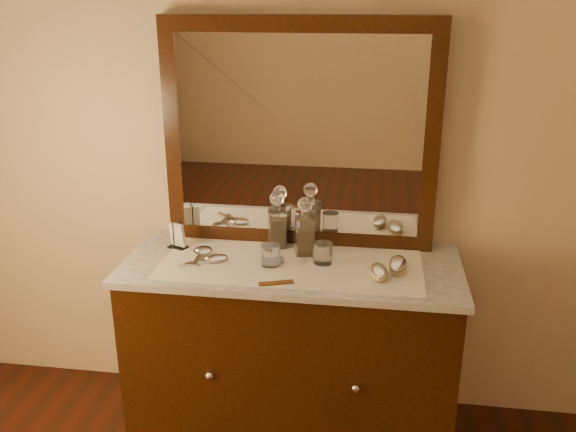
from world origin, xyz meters
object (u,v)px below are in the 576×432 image
(brush_far, at_px, (398,265))
(hand_mirror_outer, at_px, (202,252))
(mirror_frame, at_px, (299,135))
(comb, at_px, (276,283))
(decanter_left, at_px, (277,226))
(hand_mirror_inner, at_px, (212,259))
(brush_near, at_px, (379,272))
(pin_dish, at_px, (274,260))
(decanter_right, at_px, (305,232))
(dresser_cabinet, at_px, (291,352))
(napkin_rack, at_px, (178,237))

(brush_far, distance_m, hand_mirror_outer, 0.85)
(mirror_frame, bearing_deg, comb, -93.89)
(decanter_left, bearing_deg, hand_mirror_inner, -141.48)
(mirror_frame, bearing_deg, brush_near, -41.76)
(comb, bearing_deg, hand_mirror_outer, 127.48)
(pin_dish, xyz_separation_m, decanter_right, (0.12, 0.10, 0.09))
(brush_near, relative_size, hand_mirror_outer, 0.69)
(brush_far, bearing_deg, decanter_left, 161.94)
(decanter_left, distance_m, brush_far, 0.57)
(dresser_cabinet, bearing_deg, brush_near, -13.01)
(comb, xyz_separation_m, brush_near, (0.40, 0.13, 0.02))
(pin_dish, relative_size, comb, 0.61)
(dresser_cabinet, bearing_deg, pin_dish, -175.50)
(pin_dish, relative_size, brush_far, 0.52)
(decanter_left, xyz_separation_m, hand_mirror_outer, (-0.31, -0.13, -0.09))
(napkin_rack, height_order, decanter_left, decanter_left)
(mirror_frame, distance_m, hand_mirror_outer, 0.67)
(mirror_frame, height_order, hand_mirror_outer, mirror_frame)
(decanter_left, distance_m, decanter_right, 0.15)
(comb, xyz_separation_m, hand_mirror_outer, (-0.37, 0.24, 0.00))
(brush_far, bearing_deg, mirror_frame, 150.10)
(decanter_right, bearing_deg, hand_mirror_inner, -160.51)
(comb, distance_m, hand_mirror_outer, 0.44)
(decanter_right, height_order, hand_mirror_inner, decanter_right)
(dresser_cabinet, bearing_deg, decanter_left, 118.38)
(brush_near, distance_m, brush_far, 0.11)
(decanter_right, bearing_deg, pin_dish, -138.77)
(comb, bearing_deg, napkin_rack, 129.26)
(mirror_frame, xyz_separation_m, brush_far, (0.45, -0.26, -0.47))
(mirror_frame, xyz_separation_m, brush_near, (0.37, -0.33, -0.48))
(pin_dish, bearing_deg, mirror_frame, 73.36)
(pin_dish, distance_m, decanter_right, 0.18)
(napkin_rack, bearing_deg, brush_near, -11.12)
(dresser_cabinet, height_order, napkin_rack, napkin_rack)
(brush_far, bearing_deg, dresser_cabinet, 178.57)
(comb, bearing_deg, mirror_frame, 66.76)
(napkin_rack, bearing_deg, hand_mirror_outer, -25.76)
(comb, height_order, hand_mirror_outer, hand_mirror_outer)
(brush_near, relative_size, brush_far, 0.92)
(decanter_right, bearing_deg, napkin_rack, -179.27)
(decanter_left, xyz_separation_m, brush_near, (0.46, -0.25, -0.08))
(decanter_right, bearing_deg, dresser_cabinet, -114.16)
(mirror_frame, bearing_deg, pin_dish, -106.64)
(brush_far, distance_m, hand_mirror_inner, 0.78)
(decanter_right, xyz_separation_m, hand_mirror_outer, (-0.45, -0.07, -0.09))
(decanter_left, bearing_deg, brush_near, -28.46)
(hand_mirror_outer, relative_size, hand_mirror_inner, 1.04)
(comb, bearing_deg, pin_dish, 82.64)
(decanter_right, distance_m, brush_near, 0.38)
(decanter_left, relative_size, hand_mirror_inner, 1.27)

